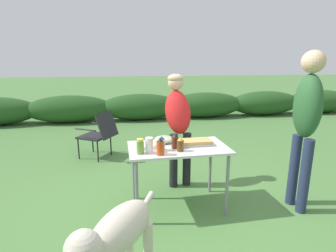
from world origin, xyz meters
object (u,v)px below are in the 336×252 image
at_px(hot_sauce_bottle, 160,147).
at_px(standing_person_in_red_jacket, 178,117).
at_px(plate_stack, 144,145).
at_px(dog, 117,238).
at_px(beer_bottle, 180,145).
at_px(folding_table, 178,153).
at_px(standing_person_in_dark_puffer, 306,116).
at_px(food_tray, 195,142).
at_px(relish_jar, 140,146).
at_px(bbq_sauce_bottle, 175,141).
at_px(paper_cup_stack, 149,145).
at_px(mayo_bottle, 162,144).
at_px(mixing_bowl, 164,139).
at_px(camp_chair_green_behind_table, 99,132).

bearing_deg(hot_sauce_bottle, standing_person_in_red_jacket, 66.25).
bearing_deg(plate_stack, standing_person_in_red_jacket, 48.95).
bearing_deg(dog, beer_bottle, -86.84).
bearing_deg(hot_sauce_bottle, dog, -114.48).
height_order(folding_table, standing_person_in_dark_puffer, standing_person_in_dark_puffer).
relative_size(food_tray, relish_jar, 2.63).
relative_size(relish_jar, bbq_sauce_bottle, 0.94).
height_order(paper_cup_stack, mayo_bottle, paper_cup_stack).
xyz_separation_m(paper_cup_stack, dog, (-0.34, -1.07, -0.27)).
distance_m(hot_sauce_bottle, dog, 1.11).
xyz_separation_m(hot_sauce_bottle, beer_bottle, (0.23, 0.08, -0.01)).
height_order(food_tray, relish_jar, relish_jar).
xyz_separation_m(plate_stack, dog, (-0.31, -1.24, -0.22)).
height_order(mixing_bowl, hot_sauce_bottle, hot_sauce_bottle).
xyz_separation_m(folding_table, hot_sauce_bottle, (-0.24, -0.23, 0.16)).
bearing_deg(mayo_bottle, food_tray, 17.47).
distance_m(hot_sauce_bottle, standing_person_in_dark_puffer, 1.61).
height_order(hot_sauce_bottle, camp_chair_green_behind_table, hot_sauce_bottle).
xyz_separation_m(relish_jar, standing_person_in_dark_puffer, (1.79, -0.13, 0.28)).
xyz_separation_m(hot_sauce_bottle, camp_chair_green_behind_table, (-0.75, 2.08, -0.36)).
distance_m(food_tray, beer_bottle, 0.29).
bearing_deg(standing_person_in_dark_puffer, mixing_bowl, -106.79).
relative_size(mayo_bottle, camp_chair_green_behind_table, 0.19).
relative_size(bbq_sauce_bottle, standing_person_in_dark_puffer, 0.09).
xyz_separation_m(paper_cup_stack, bbq_sauce_bottle, (0.29, 0.09, -0.00)).
bearing_deg(dog, mayo_bottle, -77.69).
distance_m(folding_table, plate_stack, 0.39).
distance_m(relish_jar, camp_chair_green_behind_table, 2.11).
distance_m(bbq_sauce_bottle, dog, 1.35).
height_order(relish_jar, dog, relish_jar).
bearing_deg(relish_jar, folding_table, 19.50).
relative_size(hot_sauce_bottle, dog, 0.23).
distance_m(food_tray, standing_person_in_dark_puffer, 1.23).
bearing_deg(relish_jar, standing_person_in_dark_puffer, -4.01).
height_order(mixing_bowl, dog, mixing_bowl).
relative_size(hot_sauce_bottle, beer_bottle, 1.20).
bearing_deg(camp_chair_green_behind_table, paper_cup_stack, -130.41).
bearing_deg(beer_bottle, mixing_bowl, 108.59).
bearing_deg(paper_cup_stack, camp_chair_green_behind_table, 108.14).
bearing_deg(relish_jar, bbq_sauce_bottle, 15.12).
bearing_deg(hot_sauce_bottle, standing_person_in_dark_puffer, -1.82).
relative_size(mixing_bowl, hot_sauce_bottle, 1.25).
bearing_deg(relish_jar, mayo_bottle, 14.49).
height_order(mixing_bowl, mayo_bottle, mayo_bottle).
bearing_deg(paper_cup_stack, folding_table, 21.86).
distance_m(hot_sauce_bottle, mayo_bottle, 0.14).
bearing_deg(food_tray, camp_chair_green_behind_table, 123.42).
height_order(food_tray, standing_person_in_dark_puffer, standing_person_in_dark_puffer).
relative_size(plate_stack, bbq_sauce_bottle, 1.52).
height_order(mixing_bowl, relish_jar, relish_jar).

